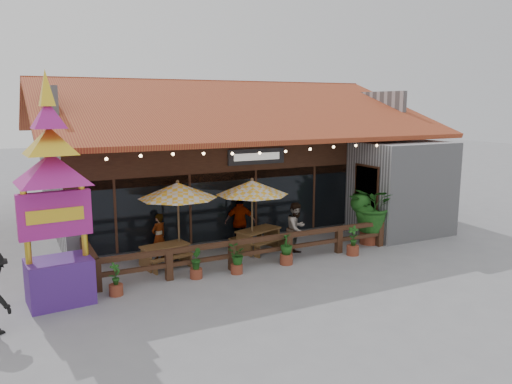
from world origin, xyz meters
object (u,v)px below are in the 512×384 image
umbrella_right (252,188)px  picnic_table_left (165,252)px  tropical_plant (370,206)px  thai_sign_tower (52,175)px  umbrella_left (178,191)px  picnic_table_right (258,236)px

umbrella_right → picnic_table_left: (-3.05, 0.01, -1.81)m
tropical_plant → thai_sign_tower: bearing=-175.7°
thai_sign_tower → umbrella_left: bearing=26.0°
umbrella_left → umbrella_right: bearing=-4.7°
picnic_table_right → thai_sign_tower: bearing=-164.3°
umbrella_left → picnic_table_right: umbrella_left is taller
umbrella_left → picnic_table_left: bearing=-159.4°
umbrella_left → thai_sign_tower: bearing=-154.0°
umbrella_left → picnic_table_right: (2.87, 0.03, -1.83)m
umbrella_right → picnic_table_right: (0.36, 0.23, -1.76)m
umbrella_left → picnic_table_right: size_ratio=1.63×
picnic_table_right → thai_sign_tower: (-6.65, -1.87, 2.81)m
umbrella_right → thai_sign_tower: size_ratio=0.51×
umbrella_left → picnic_table_left: 1.96m
picnic_table_right → umbrella_right: bearing=-146.9°
umbrella_right → thai_sign_tower: (-6.29, -1.63, 1.05)m
picnic_table_right → tropical_plant: size_ratio=0.79×
umbrella_left → umbrella_right: 2.52m
umbrella_left → tropical_plant: umbrella_left is taller
picnic_table_left → picnic_table_right: size_ratio=0.85×
picnic_table_left → picnic_table_right: (3.41, 0.23, 0.04)m
umbrella_right → picnic_table_right: bearing=33.1°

